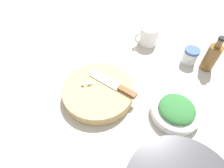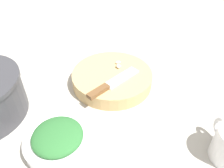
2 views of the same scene
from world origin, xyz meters
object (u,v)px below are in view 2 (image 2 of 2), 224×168
Objects in this scene: cutting_board at (112,78)px; chef_knife at (111,84)px; herb_bowl at (58,140)px; garlic_cloves at (118,65)px.

cutting_board is 0.07m from chef_knife.
cutting_board is 0.28m from herb_bowl.
garlic_cloves is (0.06, -0.09, 0.00)m from chef_knife.
chef_knife is 5.10× the size of garlic_cloves.
cutting_board is at bearing 131.22° from chef_knife.
chef_knife is 1.21× the size of herb_bowl.
chef_knife is (-0.05, 0.05, 0.03)m from cutting_board.
garlic_cloves is 0.33m from herb_bowl.
chef_knife is at bearing -75.81° from herb_bowl.
chef_knife is 0.23m from herb_bowl.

